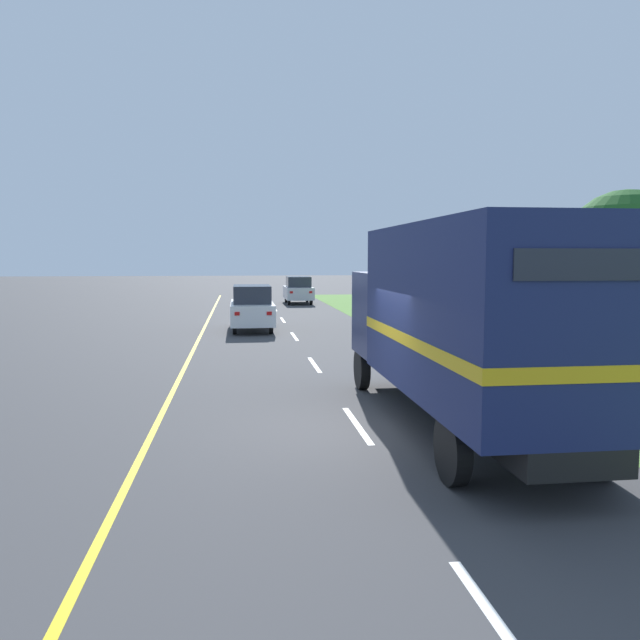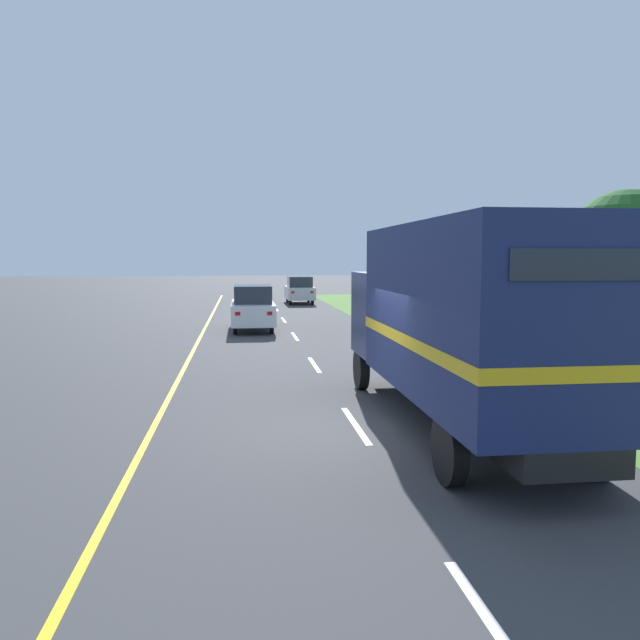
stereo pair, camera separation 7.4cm
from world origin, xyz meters
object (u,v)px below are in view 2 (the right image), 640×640
(roadside_tree_near, at_px, (626,251))
(roadside_tree_mid, at_px, (497,252))
(horse_trailer_truck, at_px, (464,319))
(lead_car_white, at_px, (253,308))
(lead_car_silver_ahead, at_px, (300,290))
(highway_sign, at_px, (580,300))

(roadside_tree_near, height_order, roadside_tree_mid, roadside_tree_mid)
(horse_trailer_truck, relative_size, lead_car_white, 1.86)
(lead_car_white, bearing_deg, horse_trailer_truck, -78.26)
(lead_car_white, relative_size, roadside_tree_near, 0.85)
(roadside_tree_mid, bearing_deg, roadside_tree_near, -87.47)
(lead_car_silver_ahead, distance_m, highway_sign, 27.72)
(lead_car_white, height_order, lead_car_silver_ahead, lead_car_white)
(highway_sign, bearing_deg, roadside_tree_near, 48.09)
(roadside_tree_near, bearing_deg, lead_car_white, 150.19)
(horse_trailer_truck, xyz_separation_m, roadside_tree_mid, (8.59, 18.91, 1.38))
(lead_car_silver_ahead, relative_size, highway_sign, 1.28)
(lead_car_white, relative_size, roadside_tree_mid, 0.84)
(highway_sign, bearing_deg, lead_car_white, 123.87)
(lead_car_white, height_order, roadside_tree_near, roadside_tree_near)
(highway_sign, distance_m, roadside_tree_mid, 15.15)
(horse_trailer_truck, xyz_separation_m, lead_car_silver_ahead, (0.05, 31.66, -1.09))
(highway_sign, xyz_separation_m, roadside_tree_mid, (3.94, 14.56, 1.37))
(lead_car_white, distance_m, highway_sign, 14.48)
(roadside_tree_mid, bearing_deg, highway_sign, -105.15)
(horse_trailer_truck, bearing_deg, roadside_tree_near, 45.61)
(highway_sign, relative_size, roadside_tree_near, 0.58)
(horse_trailer_truck, distance_m, lead_car_white, 16.72)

